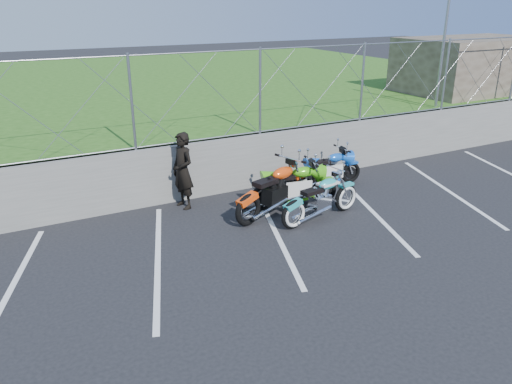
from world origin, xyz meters
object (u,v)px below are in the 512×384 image
sportbike_blue (330,171)px  person_standing (183,171)px  sportbike_green (296,188)px  naked_orange (277,192)px  cruiser_turquoise (322,200)px

sportbike_blue → person_standing: bearing=176.1°
sportbike_green → naked_orange: bearing=-153.9°
sportbike_green → sportbike_blue: (1.43, 0.70, -0.04)m
naked_orange → sportbike_blue: size_ratio=1.23×
sportbike_blue → cruiser_turquoise: bearing=-128.1°
cruiser_turquoise → naked_orange: (-0.69, 0.68, 0.07)m
naked_orange → person_standing: size_ratio=1.33×
naked_orange → sportbike_green: bearing=-3.6°
sportbike_green → sportbike_blue: 1.59m
person_standing → sportbike_blue: bearing=70.5°
naked_orange → sportbike_blue: naked_orange is taller
cruiser_turquoise → naked_orange: bearing=125.4°
cruiser_turquoise → sportbike_green: size_ratio=1.06×
cruiser_turquoise → sportbike_blue: 2.01m
naked_orange → sportbike_green: naked_orange is taller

